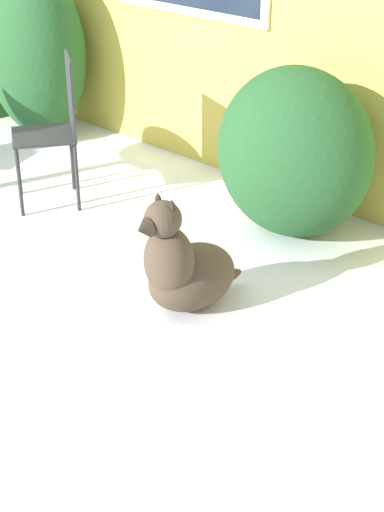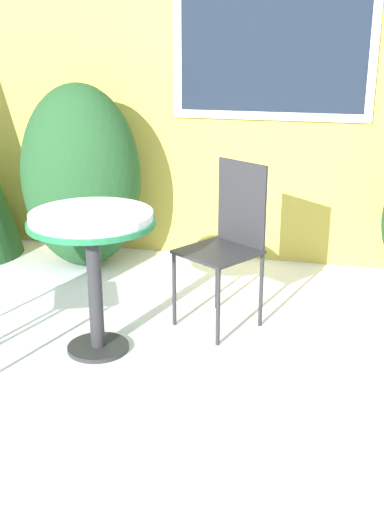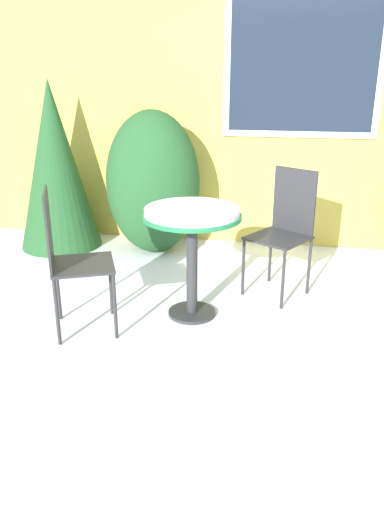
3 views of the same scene
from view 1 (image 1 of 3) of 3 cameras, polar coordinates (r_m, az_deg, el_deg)
shrub_left at (r=6.74m, az=-11.34°, el=14.36°), size 0.91×0.77×1.39m
shrub_middle at (r=4.88m, az=7.46°, el=7.46°), size 1.02×0.84×1.06m
patio_chair_near_table at (r=5.35m, az=-9.93°, el=9.42°), size 0.57×0.57×1.00m
dog at (r=4.09m, az=-0.57°, el=-0.92°), size 0.41×0.72×0.69m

